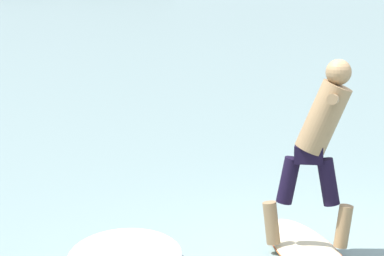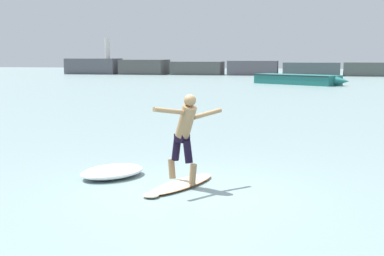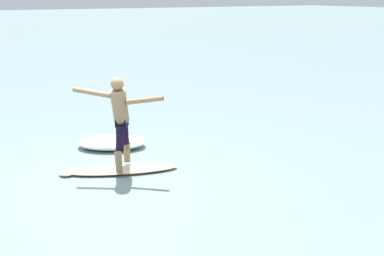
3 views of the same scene
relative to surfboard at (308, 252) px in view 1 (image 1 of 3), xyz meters
The scene contains 3 objects.
surfboard is the anchor object (origin of this frame).
surfer 1.08m from the surfboard, 14.22° to the right, with size 1.08×1.36×1.74m.
wave_foam_at_tail 1.70m from the surfboard, 163.25° to the left, with size 1.62×1.79×0.24m.
Camera 1 is at (-4.94, -6.26, 2.73)m, focal length 85.00 mm.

